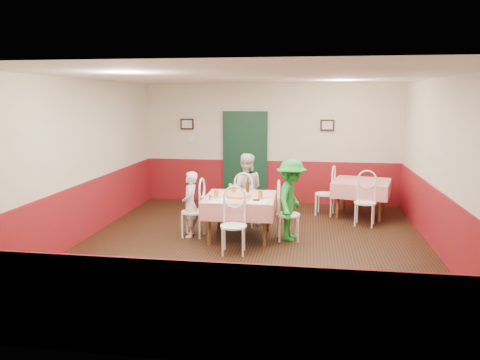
# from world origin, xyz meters

# --- Properties ---
(floor) EXTENTS (7.00, 7.00, 0.00)m
(floor) POSITION_xyz_m (0.00, 0.00, 0.00)
(floor) COLOR black
(floor) RESTS_ON ground
(ceiling) EXTENTS (7.00, 7.00, 0.00)m
(ceiling) POSITION_xyz_m (0.00, 0.00, 2.80)
(ceiling) COLOR white
(ceiling) RESTS_ON back_wall
(back_wall) EXTENTS (6.00, 0.10, 2.80)m
(back_wall) POSITION_xyz_m (0.00, 3.50, 1.40)
(back_wall) COLOR beige
(back_wall) RESTS_ON ground
(front_wall) EXTENTS (6.00, 0.10, 2.80)m
(front_wall) POSITION_xyz_m (0.00, -3.50, 1.40)
(front_wall) COLOR beige
(front_wall) RESTS_ON ground
(left_wall) EXTENTS (0.10, 7.00, 2.80)m
(left_wall) POSITION_xyz_m (-3.00, 0.00, 1.40)
(left_wall) COLOR beige
(left_wall) RESTS_ON ground
(right_wall) EXTENTS (0.10, 7.00, 2.80)m
(right_wall) POSITION_xyz_m (3.00, 0.00, 1.40)
(right_wall) COLOR beige
(right_wall) RESTS_ON ground
(wainscot_back) EXTENTS (6.00, 0.03, 1.00)m
(wainscot_back) POSITION_xyz_m (0.00, 3.48, 0.50)
(wainscot_back) COLOR maroon
(wainscot_back) RESTS_ON ground
(wainscot_front) EXTENTS (6.00, 0.03, 1.00)m
(wainscot_front) POSITION_xyz_m (0.00, -3.48, 0.50)
(wainscot_front) COLOR maroon
(wainscot_front) RESTS_ON ground
(wainscot_left) EXTENTS (0.03, 7.00, 1.00)m
(wainscot_left) POSITION_xyz_m (-2.98, 0.00, 0.50)
(wainscot_left) COLOR maroon
(wainscot_left) RESTS_ON ground
(wainscot_right) EXTENTS (0.03, 7.00, 1.00)m
(wainscot_right) POSITION_xyz_m (2.98, 0.00, 0.50)
(wainscot_right) COLOR maroon
(wainscot_right) RESTS_ON ground
(door) EXTENTS (0.96, 0.06, 2.10)m
(door) POSITION_xyz_m (-0.60, 3.45, 1.05)
(door) COLOR black
(door) RESTS_ON ground
(picture_left) EXTENTS (0.32, 0.03, 0.26)m
(picture_left) POSITION_xyz_m (-2.00, 3.45, 1.85)
(picture_left) COLOR black
(picture_left) RESTS_ON back_wall
(picture_right) EXTENTS (0.32, 0.03, 0.26)m
(picture_right) POSITION_xyz_m (1.30, 3.45, 1.85)
(picture_right) COLOR black
(picture_right) RESTS_ON back_wall
(thermostat) EXTENTS (0.10, 0.03, 0.10)m
(thermostat) POSITION_xyz_m (-1.90, 3.45, 1.50)
(thermostat) COLOR white
(thermostat) RESTS_ON back_wall
(main_table) EXTENTS (1.25, 1.25, 0.77)m
(main_table) POSITION_xyz_m (-0.28, 0.51, 0.38)
(main_table) COLOR red
(main_table) RESTS_ON ground
(second_table) EXTENTS (1.33, 1.33, 0.77)m
(second_table) POSITION_xyz_m (2.01, 2.45, 0.38)
(second_table) COLOR red
(second_table) RESTS_ON ground
(chair_left) EXTENTS (0.43, 0.43, 0.90)m
(chair_left) POSITION_xyz_m (-1.13, 0.48, 0.45)
(chair_left) COLOR white
(chair_left) RESTS_ON ground
(chair_right) EXTENTS (0.47, 0.47, 0.90)m
(chair_right) POSITION_xyz_m (0.57, 0.53, 0.45)
(chair_right) COLOR white
(chair_right) RESTS_ON ground
(chair_far) EXTENTS (0.45, 0.45, 0.90)m
(chair_far) POSITION_xyz_m (-0.30, 1.36, 0.45)
(chair_far) COLOR white
(chair_far) RESTS_ON ground
(chair_near) EXTENTS (0.45, 0.45, 0.90)m
(chair_near) POSITION_xyz_m (-0.25, -0.34, 0.45)
(chair_near) COLOR white
(chair_near) RESTS_ON ground
(chair_second_a) EXTENTS (0.50, 0.50, 0.90)m
(chair_second_a) POSITION_xyz_m (1.26, 2.45, 0.45)
(chair_second_a) COLOR white
(chair_second_a) RESTS_ON ground
(chair_second_b) EXTENTS (0.50, 0.50, 0.90)m
(chair_second_b) POSITION_xyz_m (2.01, 1.70, 0.45)
(chair_second_b) COLOR white
(chair_second_b) RESTS_ON ground
(pizza) EXTENTS (0.42, 0.42, 0.03)m
(pizza) POSITION_xyz_m (-0.30, 0.46, 0.77)
(pizza) COLOR #B74723
(pizza) RESTS_ON main_table
(plate_left) EXTENTS (0.26, 0.26, 0.01)m
(plate_left) POSITION_xyz_m (-0.71, 0.48, 0.77)
(plate_left) COLOR white
(plate_left) RESTS_ON main_table
(plate_right) EXTENTS (0.26, 0.26, 0.01)m
(plate_right) POSITION_xyz_m (0.15, 0.52, 0.77)
(plate_right) COLOR white
(plate_right) RESTS_ON main_table
(plate_far) EXTENTS (0.26, 0.26, 0.01)m
(plate_far) POSITION_xyz_m (-0.30, 0.93, 0.77)
(plate_far) COLOR white
(plate_far) RESTS_ON main_table
(glass_a) EXTENTS (0.08, 0.08, 0.15)m
(glass_a) POSITION_xyz_m (-0.65, 0.26, 0.84)
(glass_a) COLOR #BF7219
(glass_a) RESTS_ON main_table
(glass_b) EXTENTS (0.08, 0.08, 0.15)m
(glass_b) POSITION_xyz_m (0.10, 0.32, 0.83)
(glass_b) COLOR #BF7219
(glass_b) RESTS_ON main_table
(glass_c) EXTENTS (0.07, 0.07, 0.13)m
(glass_c) POSITION_xyz_m (-0.45, 0.87, 0.83)
(glass_c) COLOR #BF7219
(glass_c) RESTS_ON main_table
(beer_bottle) EXTENTS (0.06, 0.06, 0.23)m
(beer_bottle) POSITION_xyz_m (-0.19, 0.89, 0.88)
(beer_bottle) COLOR #381C0A
(beer_bottle) RESTS_ON main_table
(shaker_a) EXTENTS (0.04, 0.04, 0.09)m
(shaker_a) POSITION_xyz_m (-0.69, 0.05, 0.81)
(shaker_a) COLOR silver
(shaker_a) RESTS_ON main_table
(shaker_b) EXTENTS (0.04, 0.04, 0.09)m
(shaker_b) POSITION_xyz_m (-0.61, 0.05, 0.81)
(shaker_b) COLOR silver
(shaker_b) RESTS_ON main_table
(shaker_c) EXTENTS (0.04, 0.04, 0.09)m
(shaker_c) POSITION_xyz_m (-0.73, 0.12, 0.81)
(shaker_c) COLOR #B23319
(shaker_c) RESTS_ON main_table
(menu_left) EXTENTS (0.36, 0.44, 0.00)m
(menu_left) POSITION_xyz_m (-0.59, 0.08, 0.76)
(menu_left) COLOR white
(menu_left) RESTS_ON main_table
(menu_right) EXTENTS (0.37, 0.45, 0.00)m
(menu_right) POSITION_xyz_m (0.10, 0.14, 0.76)
(menu_right) COLOR white
(menu_right) RESTS_ON main_table
(wallet) EXTENTS (0.11, 0.09, 0.02)m
(wallet) POSITION_xyz_m (0.05, 0.19, 0.77)
(wallet) COLOR black
(wallet) RESTS_ON main_table
(diner_left) EXTENTS (0.35, 0.47, 1.18)m
(diner_left) POSITION_xyz_m (-1.18, 0.48, 0.59)
(diner_left) COLOR gray
(diner_left) RESTS_ON ground
(diner_far) EXTENTS (0.73, 0.59, 1.41)m
(diner_far) POSITION_xyz_m (-0.30, 1.41, 0.71)
(diner_far) COLOR gray
(diner_far) RESTS_ON ground
(diner_right) EXTENTS (0.67, 1.00, 1.43)m
(diner_right) POSITION_xyz_m (0.62, 0.53, 0.72)
(diner_right) COLOR gray
(diner_right) RESTS_ON ground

